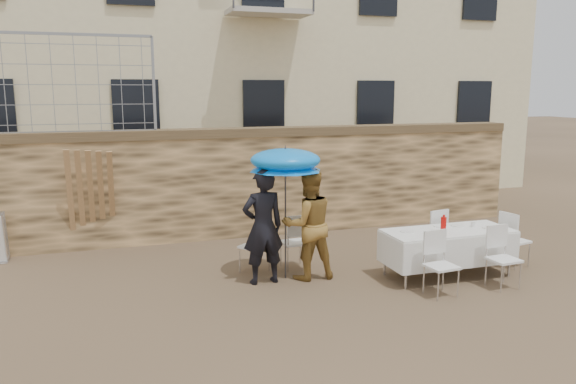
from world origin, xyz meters
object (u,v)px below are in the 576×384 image
object	(u,v)px
table_chair_front_right	(504,258)
couple_chair_left	(254,244)
man_suit	(263,227)
umbrella	(285,164)
couple_chair_right	(294,241)
table_chair_side	(515,239)
table_chair_back	(431,235)
table_chair_front_left	(442,265)
woman_dress	(308,224)
soda_bottle	(443,225)
banquet_table	(448,233)

from	to	relation	value
table_chair_front_right	couple_chair_left	bearing A→B (deg)	147.13
man_suit	umbrella	size ratio (longest dim) A/B	0.92
couple_chair_right	table_chair_side	world-z (taller)	same
couple_chair_left	table_chair_back	world-z (taller)	same
man_suit	table_chair_back	distance (m)	3.18
man_suit	table_chair_front_left	size ratio (longest dim) A/B	1.90
woman_dress	table_chair_side	xyz separation A→B (m)	(3.60, -0.51, -0.42)
soda_bottle	woman_dress	bearing A→B (deg)	159.27
table_chair_back	table_chair_side	xyz separation A→B (m)	(1.20, -0.70, 0.00)
woman_dress	couple_chair_left	distance (m)	1.02
table_chair_front_left	table_chair_front_right	bearing A→B (deg)	-5.54
man_suit	umbrella	distance (m)	1.04
woman_dress	table_chair_front_left	world-z (taller)	woman_dress
man_suit	soda_bottle	bearing A→B (deg)	160.27
soda_bottle	man_suit	bearing A→B (deg)	164.61
couple_chair_left	soda_bottle	distance (m)	3.07
table_chair_front_left	table_chair_back	bearing A→B (deg)	57.16
table_chair_front_left	umbrella	bearing A→B (deg)	137.68
couple_chair_left	table_chair_front_left	world-z (taller)	same
couple_chair_left	banquet_table	xyz separation A→B (m)	(2.95, -1.16, 0.25)
couple_chair_right	table_chair_front_left	world-z (taller)	same
couple_chair_left	table_chair_side	bearing A→B (deg)	128.65
banquet_table	couple_chair_right	bearing A→B (deg)	152.78
umbrella	table_chair_front_right	distance (m)	3.65
couple_chair_right	table_chair_front_right	xyz separation A→B (m)	(2.75, -1.91, 0.00)
table_chair_front_right	table_chair_side	world-z (taller)	same
table_chair_front_left	table_chair_front_right	world-z (taller)	same
man_suit	woman_dress	size ratio (longest dim) A/B	1.02
couple_chair_left	table_chair_front_left	size ratio (longest dim) A/B	1.00
couple_chair_right	table_chair_front_left	size ratio (longest dim) A/B	1.00
man_suit	couple_chair_right	size ratio (longest dim) A/B	1.90
man_suit	woman_dress	distance (m)	0.75
man_suit	table_chair_side	xyz separation A→B (m)	(4.35, -0.51, -0.43)
man_suit	woman_dress	world-z (taller)	man_suit
man_suit	table_chair_back	world-z (taller)	man_suit
woman_dress	couple_chair_right	xyz separation A→B (m)	(-0.05, 0.55, -0.42)
couple_chair_right	couple_chair_left	bearing A→B (deg)	-3.02
woman_dress	table_chair_back	xyz separation A→B (m)	(2.40, 0.19, -0.42)
umbrella	couple_chair_right	xyz separation A→B (m)	(0.30, 0.45, -1.39)
man_suit	table_chair_front_right	world-z (taller)	man_suit
table_chair_side	table_chair_front_left	bearing A→B (deg)	102.30
woman_dress	banquet_table	bearing A→B (deg)	163.51
banquet_table	table_chair_front_left	bearing A→B (deg)	-128.66
couple_chair_right	umbrella	bearing A→B (deg)	53.29
umbrella	table_chair_front_right	size ratio (longest dim) A/B	2.06
banquet_table	umbrella	bearing A→B (deg)	164.51
umbrella	couple_chair_right	size ratio (longest dim) A/B	2.06
soda_bottle	banquet_table	bearing A→B (deg)	36.87
couple_chair_right	table_chair_front_left	xyz separation A→B (m)	(1.65, -1.91, 0.00)
umbrella	table_chair_front_right	bearing A→B (deg)	-25.54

